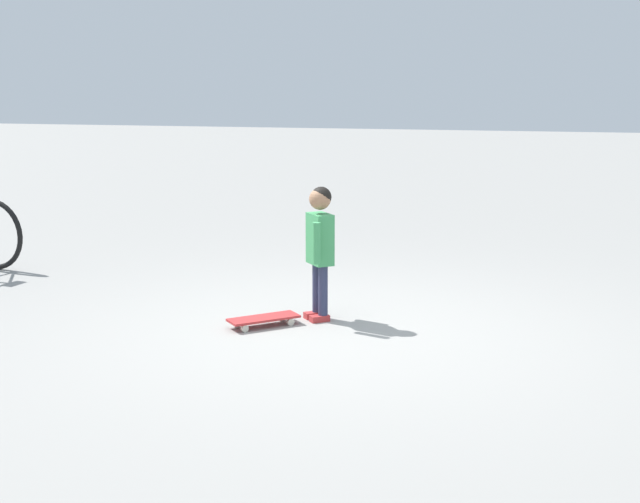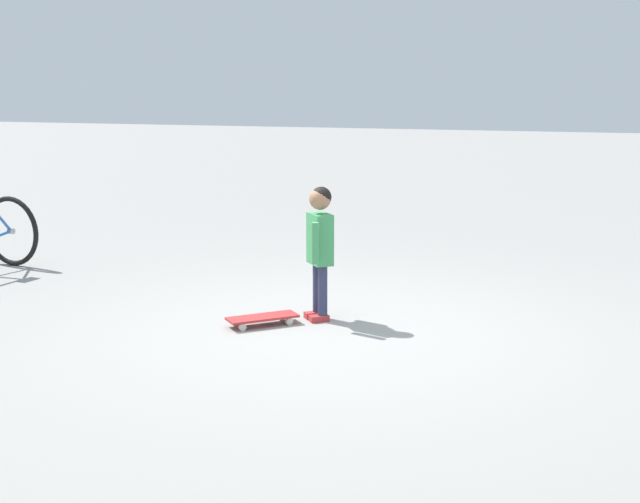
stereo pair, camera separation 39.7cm
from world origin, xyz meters
The scene contains 3 objects.
ground_plane centered at (0.00, 0.00, 0.00)m, with size 50.00×50.00×0.00m, color gray.
child_person centered at (0.31, 0.23, 0.66)m, with size 0.40×0.27×1.06m.
skateboard centered at (0.01, 0.61, 0.06)m, with size 0.51×0.54×0.07m.
Camera 1 is at (-6.45, -1.43, 1.92)m, focal length 50.92 mm.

